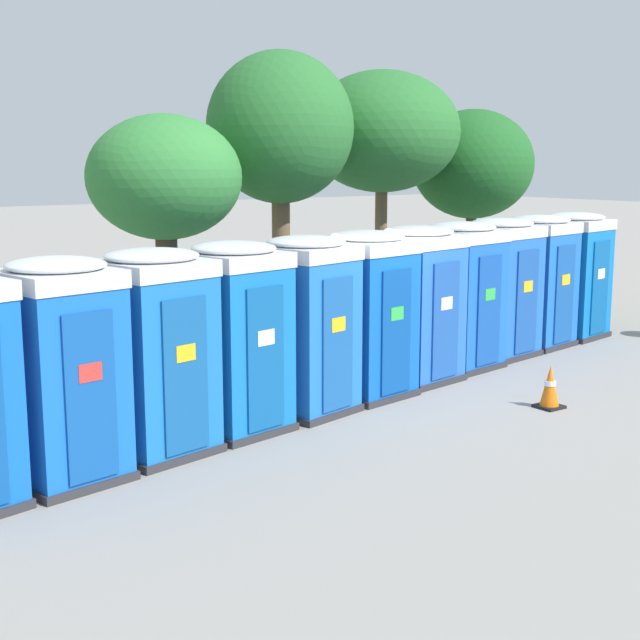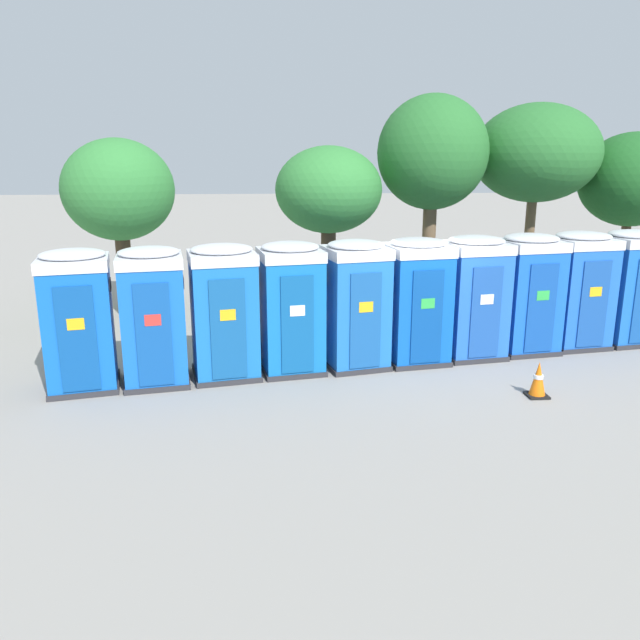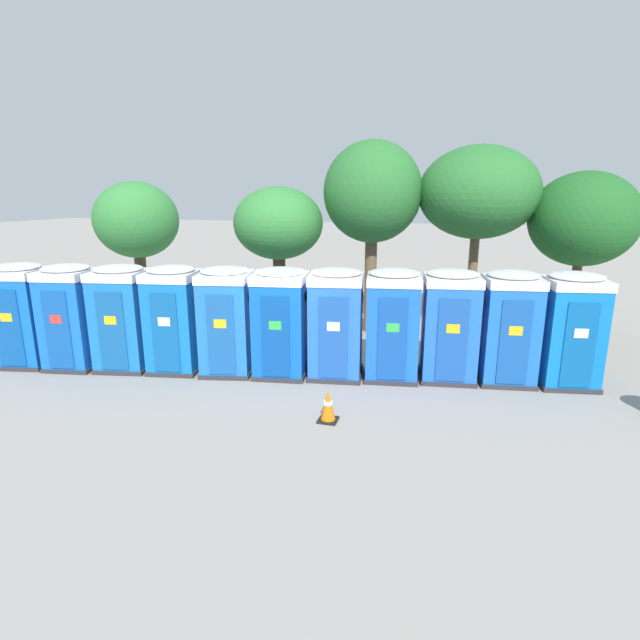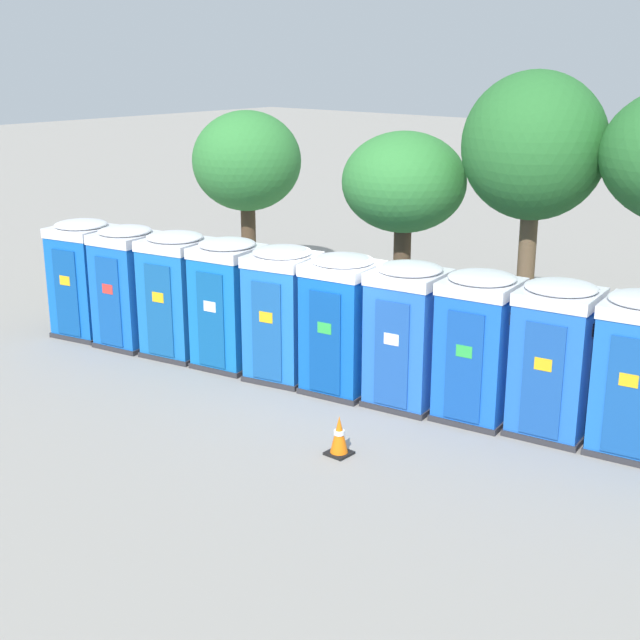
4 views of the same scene
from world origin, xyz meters
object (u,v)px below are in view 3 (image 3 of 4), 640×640
Objects in this scene: portapotty_1 at (71,316)px; street_tree_4 at (278,225)px; portapotty_3 at (174,318)px; traffic_cone at (328,406)px; street_tree_2 at (372,194)px; portapotty_10 at (570,329)px; portapotty_5 at (281,322)px; portapotty_6 at (336,323)px; portapotty_4 at (227,320)px; street_tree_0 at (478,193)px; portapotty_9 at (509,327)px; portapotty_7 at (392,324)px; street_tree_1 at (583,220)px; portapotty_8 at (450,325)px; portapotty_2 at (123,317)px; street_tree_3 at (137,221)px; portapotty_0 at (23,314)px.

street_tree_4 is (3.62, 4.70, 1.95)m from portapotty_1.
portapotty_3 reaches higher than traffic_cone.
portapotty_10 is at bearing -32.28° from street_tree_2.
portapotty_5 and portapotty_6 have the same top height.
portapotty_4 and portapotty_5 have the same top height.
portapotty_1 is 6.43m from portapotty_6.
street_tree_0 reaches higher than traffic_cone.
portapotty_4 is 6.43m from portapotty_9.
portapotty_1 is 1.00× the size of portapotty_3.
portapotty_9 is 0.45× the size of street_tree_2.
street_tree_2 is at bearing 107.78° from portapotty_7.
street_tree_1 is (8.32, 5.01, 2.18)m from portapotty_4.
portapotty_3 is 1.00× the size of portapotty_7.
portapotty_8 is 3.71m from traffic_cone.
portapotty_4 is at bearing 10.10° from portapotty_1.
portapotty_3 is at bearing 157.86° from traffic_cone.
portapotty_4 and portapotty_9 have the same top height.
portapotty_10 is at bearing 9.94° from portapotty_2.
portapotty_9 is at bearing -78.27° from street_tree_0.
portapotty_4 is at bearing -148.95° from street_tree_1.
portapotty_4 is 1.00× the size of portapotty_7.
street_tree_1 is (10.86, 5.42, 2.18)m from portapotty_2.
portapotty_3 is at bearing -48.15° from street_tree_3.
portapotty_4 is at bearing -119.50° from street_tree_2.
portapotty_6 is 1.00× the size of portapotty_8.
street_tree_2 is at bearing 93.71° from traffic_cone.
street_tree_2 is at bearing 147.72° from portapotty_10.
portapotty_0 is at bearing -144.78° from street_tree_2.
portapotty_5 is at bearing 9.23° from portapotty_2.
street_tree_2 reaches higher than portapotty_4.
portapotty_6 is at bearing 100.85° from traffic_cone.
portapotty_8 is 5.18m from street_tree_2.
street_tree_0 reaches higher than portapotty_1.
street_tree_3 is (-11.78, 3.29, 1.96)m from portapotty_9.
street_tree_2 is (1.30, 4.33, 2.87)m from portapotty_5.
portapotty_4 is (1.27, 0.19, -0.00)m from portapotty_3.
portapotty_10 is 0.46× the size of street_tree_0.
portapotty_0 is 1.00× the size of portapotty_6.
street_tree_3 is (-8.03, -0.05, -0.91)m from street_tree_2.
portapotty_1 reaches higher than traffic_cone.
traffic_cone is at bearing -7.53° from portapotty_0.
portapotty_5 is 4.52m from street_tree_4.
traffic_cone is (1.72, -2.13, -0.97)m from portapotty_5.
portapotty_1 is at bearing 7.95° from portapotty_0.
portapotty_5 is 5.36m from street_tree_2.
portapotty_8 reaches higher than traffic_cone.
portapotty_10 is 3.97× the size of traffic_cone.
portapotty_1 is at bearing -169.50° from portapotty_9.
portapotty_1 and portapotty_5 have the same top height.
street_tree_1 reaches higher than portapotty_4.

